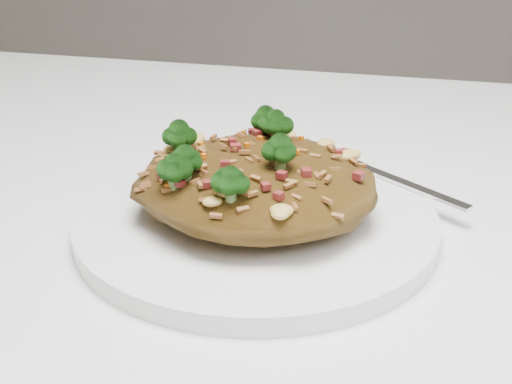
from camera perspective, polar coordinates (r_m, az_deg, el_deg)
dining_table at (r=0.56m, az=-5.41°, el=-10.44°), size 1.20×0.80×0.75m
plate at (r=0.49m, az=0.00°, el=-2.33°), size 0.25×0.25×0.01m
fried_rice at (r=0.47m, az=-0.12°, el=1.50°), size 0.16×0.15×0.06m
fork at (r=0.54m, az=10.36°, el=1.25°), size 0.14×0.11×0.00m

